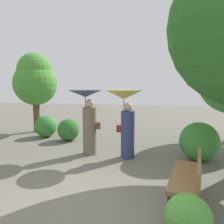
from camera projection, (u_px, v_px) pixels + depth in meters
The scene contains 9 objects.
ground_plane at pixel (76, 202), 3.90m from camera, with size 40.00×40.00×0.00m, color #6B665B.
person_left at pixel (88, 113), 6.51m from camera, with size 1.02×1.02×1.94m.
person_right at pixel (126, 111), 6.15m from camera, with size 1.05×1.05×1.95m.
park_bench at pixel (189, 175), 3.83m from camera, with size 0.76×1.56×0.83m.
tree_near_left at pixel (35, 80), 9.60m from camera, with size 1.91×1.91×3.50m.
bush_path_left at pixel (199, 142), 5.99m from camera, with size 1.07×1.07×1.07m, color #387F33.
bush_path_right at pixel (68, 130), 8.21m from camera, with size 0.82×0.82×0.82m, color #2D6B28.
bush_behind_bench at pixel (46, 126), 8.80m from camera, with size 0.87×0.87×0.87m, color #387F33.
bush_far_side at pixel (188, 218), 2.90m from camera, with size 0.63×0.63×0.63m, color #4C9338.
Camera 1 is at (1.37, -3.47, 2.07)m, focal length 34.87 mm.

